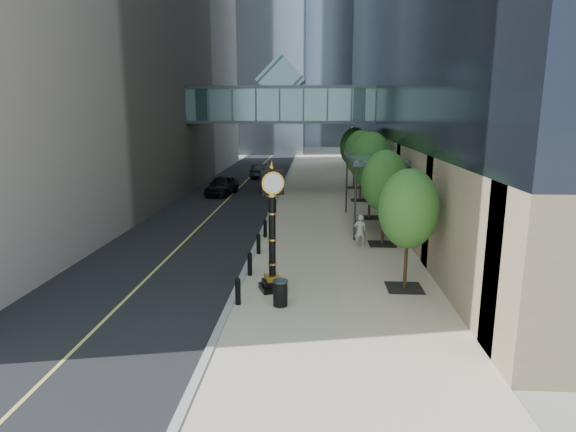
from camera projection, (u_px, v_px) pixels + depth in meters
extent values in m
plane|color=gray|center=(313.00, 319.00, 16.27)|extent=(320.00, 320.00, 0.00)
cube|color=black|center=(254.00, 173.00, 55.70)|extent=(8.00, 180.00, 0.02)
cube|color=#B6A98C|center=(323.00, 173.00, 55.25)|extent=(8.00, 180.00, 0.06)
cube|color=gray|center=(289.00, 173.00, 55.47)|extent=(0.25, 180.00, 0.07)
cube|color=#8B9CAF|center=(294.00, 13.00, 126.90)|extent=(22.00, 22.00, 65.00)
cube|color=slate|center=(281.00, 105.00, 42.19)|extent=(17.00, 4.00, 3.00)
cube|color=#383F44|center=(281.00, 122.00, 42.49)|extent=(17.00, 4.20, 0.25)
cube|color=#383F44|center=(281.00, 88.00, 41.88)|extent=(17.00, 4.20, 0.25)
cube|color=slate|center=(281.00, 80.00, 41.75)|extent=(4.24, 3.00, 4.24)
cube|color=#383F44|center=(373.00, 158.00, 28.86)|extent=(3.00, 8.00, 0.25)
cube|color=slate|center=(373.00, 155.00, 28.83)|extent=(2.80, 7.80, 0.06)
cylinder|color=#383F44|center=(355.00, 203.00, 25.76)|extent=(0.12, 0.12, 4.20)
cylinder|color=#383F44|center=(347.00, 183.00, 32.99)|extent=(0.12, 0.12, 4.20)
cylinder|color=black|center=(238.00, 293.00, 17.29)|extent=(0.20, 0.20, 0.90)
cylinder|color=black|center=(250.00, 265.00, 20.41)|extent=(0.20, 0.20, 0.90)
cylinder|color=black|center=(259.00, 245.00, 23.53)|extent=(0.20, 0.20, 0.90)
cylinder|color=black|center=(265.00, 229.00, 26.66)|extent=(0.20, 0.20, 0.90)
cylinder|color=black|center=(271.00, 217.00, 29.78)|extent=(0.20, 0.20, 0.90)
cylinder|color=black|center=(275.00, 207.00, 32.90)|extent=(0.20, 0.20, 0.90)
cube|color=black|center=(404.00, 288.00, 18.99)|extent=(1.40, 1.40, 0.02)
cylinder|color=#3C2919|center=(406.00, 258.00, 18.72)|extent=(0.14, 0.14, 2.52)
ellipsoid|color=#316123|center=(409.00, 209.00, 18.32)|extent=(2.31, 2.31, 3.08)
cube|color=black|center=(382.00, 244.00, 25.33)|extent=(1.40, 1.40, 0.02)
cylinder|color=#3C2919|center=(383.00, 220.00, 25.06)|extent=(0.14, 0.14, 2.63)
ellipsoid|color=#316123|center=(385.00, 181.00, 24.63)|extent=(2.41, 2.41, 3.22)
cube|color=black|center=(369.00, 218.00, 31.68)|extent=(1.40, 1.40, 0.02)
cylinder|color=#3C2919|center=(370.00, 196.00, 31.37)|extent=(0.14, 0.14, 2.98)
ellipsoid|color=#316123|center=(371.00, 160.00, 30.88)|extent=(2.73, 2.73, 3.65)
cube|color=black|center=(360.00, 200.00, 38.02)|extent=(1.40, 1.40, 0.02)
cylinder|color=#3C2919|center=(360.00, 182.00, 37.72)|extent=(0.14, 0.14, 2.92)
ellipsoid|color=#316123|center=(361.00, 153.00, 37.24)|extent=(2.68, 2.68, 3.57)
cube|color=black|center=(354.00, 188.00, 44.37)|extent=(1.40, 1.40, 0.02)
cylinder|color=#3C2919|center=(354.00, 172.00, 44.06)|extent=(0.14, 0.14, 2.92)
ellipsoid|color=#316123|center=(355.00, 147.00, 43.59)|extent=(2.68, 2.68, 3.57)
cube|color=black|center=(273.00, 287.00, 18.77)|extent=(1.18, 1.18, 0.20)
cube|color=black|center=(273.00, 282.00, 18.73)|extent=(0.92, 0.92, 0.20)
cube|color=gold|center=(272.00, 278.00, 18.68)|extent=(0.72, 0.72, 0.20)
cylinder|color=black|center=(272.00, 236.00, 18.33)|extent=(0.27, 0.27, 3.16)
cube|color=black|center=(272.00, 183.00, 17.90)|extent=(0.92, 0.59, 0.92)
cylinder|color=white|center=(272.00, 182.00, 18.07)|extent=(0.68, 0.29, 0.71)
cylinder|color=white|center=(271.00, 183.00, 17.73)|extent=(0.68, 0.29, 0.71)
sphere|color=gold|center=(272.00, 168.00, 17.78)|extent=(0.20, 0.20, 0.20)
cylinder|color=black|center=(280.00, 294.00, 17.17)|extent=(0.63, 0.63, 0.90)
imported|color=beige|center=(360.00, 231.00, 24.58)|extent=(0.64, 0.44, 1.71)
imported|color=black|center=(222.00, 185.00, 40.76)|extent=(2.48, 4.95, 1.62)
imported|color=black|center=(261.00, 171.00, 51.68)|extent=(1.96, 4.50, 1.44)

